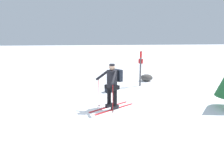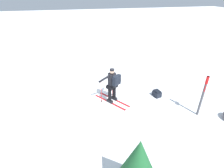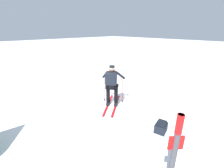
{
  "view_description": "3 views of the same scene",
  "coord_description": "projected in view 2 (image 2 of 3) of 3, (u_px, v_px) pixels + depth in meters",
  "views": [
    {
      "loc": [
        0.6,
        6.93,
        2.69
      ],
      "look_at": [
        -0.14,
        -0.56,
        0.9
      ],
      "focal_mm": 35.0,
      "sensor_mm": 36.0,
      "label": 1
    },
    {
      "loc": [
        -6.7,
        0.97,
        4.61
      ],
      "look_at": [
        -0.14,
        -0.56,
        0.9
      ],
      "focal_mm": 28.0,
      "sensor_mm": 36.0,
      "label": 2
    },
    {
      "loc": [
        -3.86,
        -4.41,
        2.89
      ],
      "look_at": [
        -0.14,
        -0.56,
        0.9
      ],
      "focal_mm": 24.0,
      "sensor_mm": 36.0,
      "label": 3
    }
  ],
  "objects": [
    {
      "name": "dropped_backpack",
      "position": [
        157.0,
        94.0,
        8.4
      ],
      "size": [
        0.44,
        0.38,
        0.32
      ],
      "color": "black",
      "rests_on": "ground_plane"
    },
    {
      "name": "pine_tree",
      "position": [
        138.0,
        167.0,
        3.78
      ],
      "size": [
        1.2,
        1.2,
        2.0
      ],
      "color": "#4C331E",
      "rests_on": "ground_plane"
    },
    {
      "name": "ground_plane",
      "position": [
        100.0,
        101.0,
        8.13
      ],
      "size": [
        80.0,
        80.0,
        0.0
      ],
      "primitive_type": "plane",
      "color": "white"
    },
    {
      "name": "trail_marker",
      "position": [
        203.0,
        93.0,
        6.76
      ],
      "size": [
        0.2,
        0.17,
        1.77
      ],
      "color": "#4C4C51",
      "rests_on": "ground_plane"
    },
    {
      "name": "skier",
      "position": [
        112.0,
        83.0,
        7.65
      ],
      "size": [
        1.71,
        1.39,
        1.62
      ],
      "color": "red",
      "rests_on": "ground_plane"
    }
  ]
}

